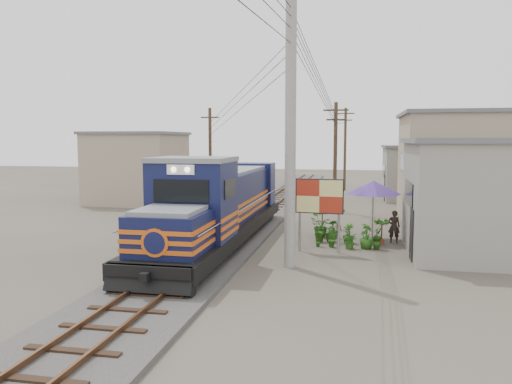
% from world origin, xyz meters
% --- Properties ---
extents(ground, '(120.00, 120.00, 0.00)m').
position_xyz_m(ground, '(0.00, 0.00, 0.00)').
color(ground, '#473F35').
rests_on(ground, ground).
extents(ballast, '(3.60, 70.00, 0.16)m').
position_xyz_m(ballast, '(0.00, 10.00, 0.08)').
color(ballast, '#595651').
rests_on(ballast, ground).
extents(track, '(1.15, 70.00, 0.12)m').
position_xyz_m(track, '(0.00, 10.00, 0.26)').
color(track, '#51331E').
rests_on(track, ground).
extents(locomotive, '(2.86, 15.57, 3.86)m').
position_xyz_m(locomotive, '(0.00, 2.57, 1.69)').
color(locomotive, black).
rests_on(locomotive, ground).
extents(utility_pole_main, '(0.40, 0.40, 10.00)m').
position_xyz_m(utility_pole_main, '(3.50, -0.50, 5.00)').
color(utility_pole_main, '#9E9B93').
rests_on(utility_pole_main, ground).
extents(wooden_pole_mid, '(1.60, 0.24, 7.00)m').
position_xyz_m(wooden_pole_mid, '(4.50, 14.00, 3.68)').
color(wooden_pole_mid, '#4C3826').
rests_on(wooden_pole_mid, ground).
extents(wooden_pole_far, '(1.60, 0.24, 7.50)m').
position_xyz_m(wooden_pole_far, '(4.80, 28.00, 3.93)').
color(wooden_pole_far, '#4C3826').
rests_on(wooden_pole_far, ground).
extents(wooden_pole_left, '(1.60, 0.24, 7.00)m').
position_xyz_m(wooden_pole_left, '(-5.00, 18.00, 3.68)').
color(wooden_pole_left, '#4C3826').
rests_on(wooden_pole_left, ground).
extents(power_lines, '(9.65, 19.00, 3.30)m').
position_xyz_m(power_lines, '(-0.14, 8.49, 7.56)').
color(power_lines, black).
rests_on(power_lines, ground).
extents(shophouse_front, '(7.35, 6.30, 4.70)m').
position_xyz_m(shophouse_front, '(11.50, 3.00, 2.36)').
color(shophouse_front, gray).
rests_on(shophouse_front, ground).
extents(shophouse_mid, '(8.40, 7.35, 6.20)m').
position_xyz_m(shophouse_mid, '(12.50, 12.00, 3.11)').
color(shophouse_mid, gray).
rests_on(shophouse_mid, ground).
extents(shophouse_back, '(6.30, 6.30, 4.20)m').
position_xyz_m(shophouse_back, '(11.00, 22.00, 2.11)').
color(shophouse_back, gray).
rests_on(shophouse_back, ground).
extents(shophouse_left, '(6.30, 6.30, 5.20)m').
position_xyz_m(shophouse_left, '(-10.00, 16.00, 2.61)').
color(shophouse_left, gray).
rests_on(shophouse_left, ground).
extents(billboard, '(1.98, 0.27, 3.05)m').
position_xyz_m(billboard, '(4.38, 2.11, 2.24)').
color(billboard, '#99999E').
rests_on(billboard, ground).
extents(market_umbrella, '(2.75, 2.75, 2.77)m').
position_xyz_m(market_umbrella, '(6.62, 5.14, 2.44)').
color(market_umbrella, black).
rests_on(market_umbrella, ground).
extents(vendor, '(0.54, 0.36, 1.48)m').
position_xyz_m(vendor, '(7.55, 4.66, 0.74)').
color(vendor, black).
rests_on(vendor, ground).
extents(plant_nursery, '(3.49, 3.27, 1.11)m').
position_xyz_m(plant_nursery, '(5.09, 4.29, 0.48)').
color(plant_nursery, '#2A5C1A').
rests_on(plant_nursery, ground).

